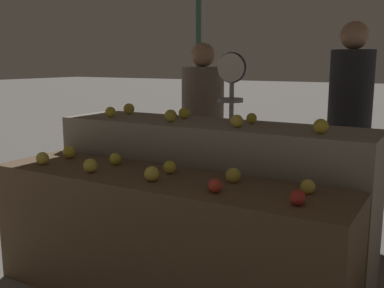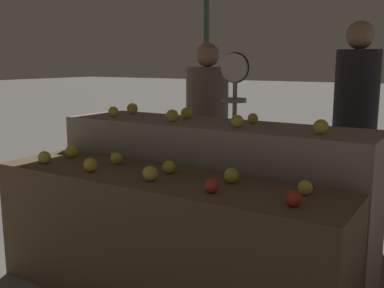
{
  "view_description": "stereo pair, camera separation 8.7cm",
  "coord_description": "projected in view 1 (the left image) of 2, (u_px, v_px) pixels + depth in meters",
  "views": [
    {
      "loc": [
        1.41,
        -2.07,
        1.42
      ],
      "look_at": [
        0.04,
        0.3,
        0.92
      ],
      "focal_mm": 42.0,
      "sensor_mm": 36.0,
      "label": 1
    },
    {
      "loc": [
        1.49,
        -2.02,
        1.42
      ],
      "look_at": [
        0.04,
        0.3,
        0.92
      ],
      "focal_mm": 42.0,
      "sensor_mm": 36.0,
      "label": 2
    }
  ],
  "objects": [
    {
      "name": "apple_back_1",
      "position": [
        171.0,
        116.0,
        3.07
      ],
      "size": [
        0.09,
        0.09,
        0.09
      ],
      "primitive_type": "sphere",
      "color": "gold",
      "rests_on": "display_counter_back"
    },
    {
      "name": "apple_back_0",
      "position": [
        110.0,
        112.0,
        3.33
      ],
      "size": [
        0.08,
        0.08,
        0.08
      ],
      "primitive_type": "sphere",
      "color": "gold",
      "rests_on": "display_counter_back"
    },
    {
      "name": "apple_front_9",
      "position": [
        308.0,
        187.0,
        2.24
      ],
      "size": [
        0.08,
        0.08,
        0.08
      ],
      "primitive_type": "sphere",
      "color": "gold",
      "rests_on": "display_counter_front"
    },
    {
      "name": "person_customer_left",
      "position": [
        350.0,
        111.0,
        3.8
      ],
      "size": [
        0.46,
        0.46,
        1.75
      ],
      "rotation": [
        0.0,
        0.0,
        3.49
      ],
      "color": "#2D2D38",
      "rests_on": "ground_plane"
    },
    {
      "name": "apple_front_4",
      "position": [
        298.0,
        198.0,
        2.06
      ],
      "size": [
        0.08,
        0.08,
        0.08
      ],
      "primitive_type": "sphere",
      "color": "#B72D23",
      "rests_on": "display_counter_front"
    },
    {
      "name": "person_vendor_at_scale",
      "position": [
        203.0,
        120.0,
        4.0
      ],
      "size": [
        0.4,
        0.4,
        1.59
      ],
      "rotation": [
        0.0,
        0.0,
        3.08
      ],
      "color": "#2D2D38",
      "rests_on": "ground_plane"
    },
    {
      "name": "produce_scale",
      "position": [
        231.0,
        108.0,
        3.53
      ],
      "size": [
        0.24,
        0.2,
        1.5
      ],
      "color": "#99999E",
      "rests_on": "ground_plane"
    },
    {
      "name": "apple_front_3",
      "position": [
        215.0,
        186.0,
        2.26
      ],
      "size": [
        0.07,
        0.07,
        0.07
      ],
      "primitive_type": "sphere",
      "color": "red",
      "rests_on": "display_counter_front"
    },
    {
      "name": "display_counter_back",
      "position": [
        209.0,
        195.0,
        3.13
      ],
      "size": [
        2.2,
        0.55,
        1.02
      ],
      "primitive_type": "cube",
      "color": "gray",
      "rests_on": "ground_plane"
    },
    {
      "name": "apple_front_1",
      "position": [
        90.0,
        166.0,
        2.68
      ],
      "size": [
        0.08,
        0.08,
        0.08
      ],
      "primitive_type": "sphere",
      "color": "gold",
      "rests_on": "display_counter_front"
    },
    {
      "name": "apple_front_2",
      "position": [
        152.0,
        174.0,
        2.48
      ],
      "size": [
        0.09,
        0.09,
        0.09
      ],
      "primitive_type": "sphere",
      "color": "gold",
      "rests_on": "display_counter_front"
    },
    {
      "name": "apple_front_8",
      "position": [
        233.0,
        175.0,
        2.45
      ],
      "size": [
        0.08,
        0.08,
        0.08
      ],
      "primitive_type": "sphere",
      "color": "gold",
      "rests_on": "display_counter_front"
    },
    {
      "name": "apple_back_6",
      "position": [
        252.0,
        118.0,
        2.99
      ],
      "size": [
        0.07,
        0.07,
        0.07
      ],
      "primitive_type": "sphere",
      "color": "gold",
      "rests_on": "display_counter_back"
    },
    {
      "name": "apple_back_4",
      "position": [
        129.0,
        109.0,
        3.52
      ],
      "size": [
        0.09,
        0.09,
        0.09
      ],
      "primitive_type": "sphere",
      "color": "yellow",
      "rests_on": "display_counter_back"
    },
    {
      "name": "apple_front_5",
      "position": [
        69.0,
        152.0,
        3.07
      ],
      "size": [
        0.09,
        0.09,
        0.09
      ],
      "primitive_type": "sphere",
      "color": "gold",
      "rests_on": "display_counter_front"
    },
    {
      "name": "apple_back_2",
      "position": [
        237.0,
        121.0,
        2.81
      ],
      "size": [
        0.08,
        0.08,
        0.08
      ],
      "primitive_type": "sphere",
      "color": "yellow",
      "rests_on": "display_counter_back"
    },
    {
      "name": "apple_front_7",
      "position": [
        171.0,
        167.0,
        2.65
      ],
      "size": [
        0.08,
        0.08,
        0.08
      ],
      "primitive_type": "sphere",
      "color": "gold",
      "rests_on": "display_counter_front"
    },
    {
      "name": "apple_front_6",
      "position": [
        115.0,
        159.0,
        2.88
      ],
      "size": [
        0.08,
        0.08,
        0.08
      ],
      "primitive_type": "sphere",
      "color": "gold",
      "rests_on": "display_counter_front"
    },
    {
      "name": "apple_front_0",
      "position": [
        42.0,
        158.0,
        2.88
      ],
      "size": [
        0.08,
        0.08,
        0.08
      ],
      "primitive_type": "sphere",
      "color": "yellow",
      "rests_on": "display_counter_front"
    },
    {
      "name": "apple_back_5",
      "position": [
        184.0,
        113.0,
        3.25
      ],
      "size": [
        0.08,
        0.08,
        0.08
      ],
      "primitive_type": "sphere",
      "color": "gold",
      "rests_on": "display_counter_back"
    },
    {
      "name": "apple_back_3",
      "position": [
        321.0,
        126.0,
        2.57
      ],
      "size": [
        0.09,
        0.09,
        0.09
      ],
      "primitive_type": "sphere",
      "color": "gold",
      "rests_on": "display_counter_back"
    },
    {
      "name": "display_counter_front",
      "position": [
        161.0,
        241.0,
        2.64
      ],
      "size": [
        2.2,
        0.55,
        0.77
      ],
      "primitive_type": "cube",
      "color": "brown",
      "rests_on": "ground_plane"
    }
  ]
}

